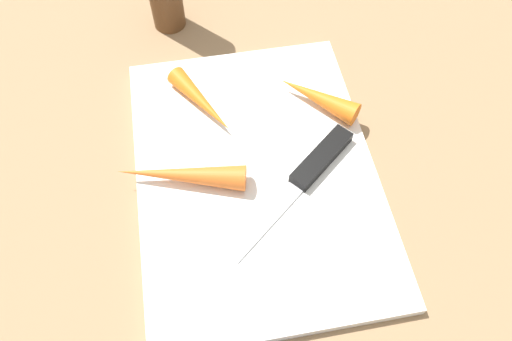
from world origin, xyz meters
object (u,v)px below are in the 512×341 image
(knife, at_px, (314,163))
(carrot_medium, at_px, (202,102))
(cutting_board, at_px, (256,173))
(carrot_longest, at_px, (181,172))
(carrot_shortest, at_px, (317,97))

(knife, height_order, carrot_medium, carrot_medium)
(cutting_board, height_order, knife, knife)
(knife, xyz_separation_m, carrot_longest, (-0.01, -0.14, 0.01))
(knife, relative_size, carrot_longest, 1.21)
(knife, height_order, carrot_shortest, carrot_shortest)
(cutting_board, bearing_deg, carrot_shortest, 132.00)
(carrot_longest, bearing_deg, carrot_shortest, -142.37)
(cutting_board, distance_m, carrot_longest, 0.08)
(knife, xyz_separation_m, carrot_medium, (-0.10, -0.11, 0.01))
(carrot_medium, bearing_deg, cutting_board, -3.45)
(knife, bearing_deg, carrot_longest, -43.76)
(carrot_longest, bearing_deg, cutting_board, -169.30)
(knife, bearing_deg, carrot_shortest, -145.95)
(cutting_board, relative_size, carrot_longest, 2.63)
(carrot_medium, relative_size, carrot_longest, 0.78)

